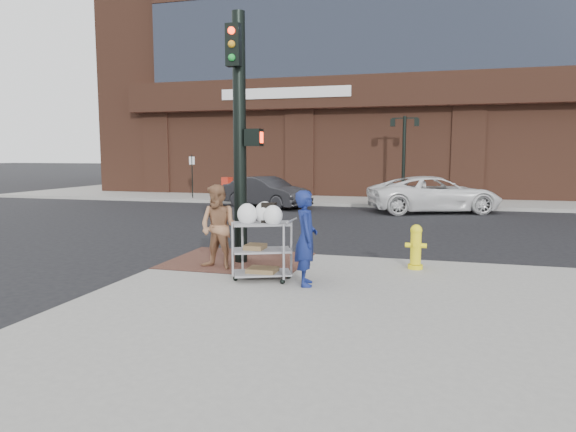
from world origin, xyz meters
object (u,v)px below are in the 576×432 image
(woman_blue, at_px, (306,238))
(utility_cart, at_px, (262,245))
(lamp_post, at_px, (404,149))
(minivan_white, at_px, (434,194))
(fire_hydrant, at_px, (416,246))
(pedestrian_tan, at_px, (219,227))
(traffic_signal_pole, at_px, (240,131))
(sedan_dark, at_px, (266,192))

(woman_blue, distance_m, utility_cart, 0.86)
(lamp_post, bearing_deg, minivan_white, -66.32)
(fire_hydrant, bearing_deg, woman_blue, -134.69)
(pedestrian_tan, xyz_separation_m, fire_hydrant, (3.69, 1.01, -0.38))
(woman_blue, relative_size, minivan_white, 0.30)
(woman_blue, distance_m, pedestrian_tan, 2.08)
(utility_cart, height_order, fire_hydrant, utility_cart)
(traffic_signal_pole, xyz_separation_m, utility_cart, (0.88, -1.29, -2.05))
(pedestrian_tan, bearing_deg, traffic_signal_pole, 82.41)
(woman_blue, bearing_deg, utility_cart, 63.91)
(minivan_white, xyz_separation_m, fire_hydrant, (-0.42, -11.65, -0.15))
(woman_blue, bearing_deg, sedan_dark, 4.75)
(sedan_dark, relative_size, minivan_white, 0.79)
(woman_blue, bearing_deg, pedestrian_tan, 52.20)
(lamp_post, xyz_separation_m, sedan_dark, (-5.80, -3.23, -1.93))
(lamp_post, relative_size, pedestrian_tan, 2.44)
(traffic_signal_pole, height_order, sedan_dark, traffic_signal_pole)
(woman_blue, height_order, pedestrian_tan, pedestrian_tan)
(utility_cart, bearing_deg, lamp_post, 84.48)
(minivan_white, bearing_deg, utility_cart, 146.55)
(pedestrian_tan, height_order, utility_cart, pedestrian_tan)
(lamp_post, height_order, sedan_dark, lamp_post)
(lamp_post, relative_size, sedan_dark, 0.95)
(minivan_white, relative_size, utility_cart, 3.85)
(traffic_signal_pole, height_order, utility_cart, traffic_signal_pole)
(traffic_signal_pole, xyz_separation_m, sedan_dark, (-3.32, 12.00, -2.14))
(pedestrian_tan, xyz_separation_m, sedan_dark, (-3.11, 12.67, -0.28))
(traffic_signal_pole, height_order, minivan_white, traffic_signal_pole)
(utility_cart, distance_m, fire_hydrant, 3.07)
(traffic_signal_pole, distance_m, fire_hydrant, 4.15)
(traffic_signal_pole, relative_size, pedestrian_tan, 3.05)
(woman_blue, distance_m, sedan_dark, 14.36)
(sedan_dark, relative_size, utility_cart, 3.03)
(lamp_post, xyz_separation_m, traffic_signal_pole, (-2.48, -15.23, 0.21))
(sedan_dark, distance_m, minivan_white, 7.22)
(lamp_post, height_order, pedestrian_tan, lamp_post)
(woman_blue, bearing_deg, lamp_post, -18.41)
(sedan_dark, bearing_deg, pedestrian_tan, -142.02)
(woman_blue, xyz_separation_m, pedestrian_tan, (-1.93, 0.78, 0.01))
(minivan_white, bearing_deg, lamp_post, 3.01)
(pedestrian_tan, bearing_deg, utility_cart, -19.34)
(lamp_post, relative_size, minivan_white, 0.75)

